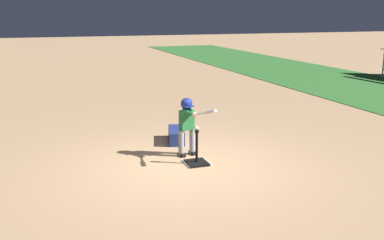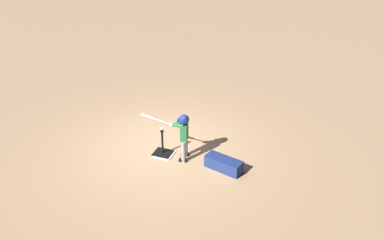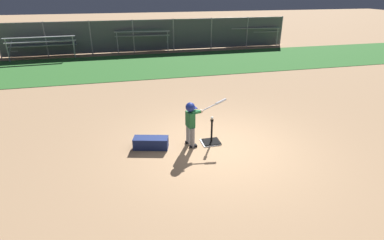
# 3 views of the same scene
# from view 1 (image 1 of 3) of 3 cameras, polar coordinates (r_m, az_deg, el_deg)

# --- Properties ---
(ground_plane) EXTENTS (90.00, 90.00, 0.00)m
(ground_plane) POSITION_cam_1_polar(r_m,az_deg,el_deg) (8.14, -1.07, -6.06)
(ground_plane) COLOR tan
(home_plate) EXTENTS (0.45, 0.45, 0.02)m
(home_plate) POSITION_cam_1_polar(r_m,az_deg,el_deg) (8.36, 0.55, -5.44)
(home_plate) COLOR white
(home_plate) RESTS_ON ground_plane
(batting_tee) EXTENTS (0.42, 0.38, 0.65)m
(batting_tee) POSITION_cam_1_polar(r_m,az_deg,el_deg) (8.30, 0.60, -5.00)
(batting_tee) COLOR black
(batting_tee) RESTS_ON ground_plane
(batter_child) EXTENTS (1.09, 0.42, 1.14)m
(batter_child) POSITION_cam_1_polar(r_m,az_deg,el_deg) (8.59, -0.55, 0.05)
(batter_child) COLOR gray
(batter_child) RESTS_ON ground_plane
(baseball) EXTENTS (0.07, 0.07, 0.07)m
(baseball) POSITION_cam_1_polar(r_m,az_deg,el_deg) (8.13, 0.61, -1.03)
(baseball) COLOR white
(baseball) RESTS_ON batting_tee
(equipment_bag) EXTENTS (0.89, 0.53, 0.28)m
(equipment_bag) POSITION_cam_1_polar(r_m,az_deg,el_deg) (9.70, -1.99, -1.94)
(equipment_bag) COLOR navy
(equipment_bag) RESTS_ON ground_plane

